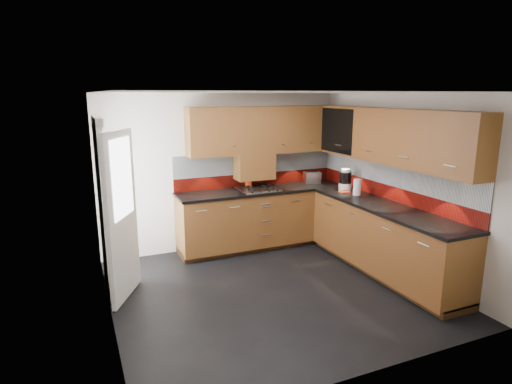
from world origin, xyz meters
name	(u,v)px	position (x,y,z in m)	size (l,w,h in m)	color
room	(274,171)	(0.00, 0.00, 1.50)	(4.00, 3.80, 2.64)	black
base_cabinets	(317,230)	(1.07, 0.72, 0.44)	(2.70, 3.20, 0.95)	brown
countertop	(318,198)	(1.05, 0.70, 0.92)	(2.72, 3.22, 0.04)	black
backsplash	(324,175)	(1.28, 0.93, 1.21)	(2.70, 3.20, 0.54)	maroon
upper_cabinets	(328,133)	(1.23, 0.78, 1.84)	(2.50, 3.20, 0.72)	brown
extractor_hood	(254,166)	(0.45, 1.64, 1.28)	(0.60, 0.33, 0.40)	brown
glass_cabinet	(345,129)	(1.71, 1.07, 1.87)	(0.32, 0.80, 0.66)	black
back_door	(111,210)	(-1.78, 0.75, 1.03)	(0.42, 1.19, 2.04)	white
gas_hob	(259,189)	(0.45, 1.47, 0.96)	(0.59, 0.52, 0.05)	silver
utensil_pot	(248,182)	(0.37, 1.68, 1.03)	(0.11, 0.11, 0.39)	#E54415
toaster	(312,177)	(1.47, 1.59, 1.03)	(0.29, 0.21, 0.19)	silver
food_processor	(345,181)	(1.66, 0.92, 1.09)	(0.20, 0.20, 0.33)	white
paper_towel	(357,187)	(1.63, 0.57, 1.06)	(0.11, 0.11, 0.23)	white
orange_cloth	(344,192)	(1.56, 0.79, 0.95)	(0.15, 0.13, 0.02)	red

